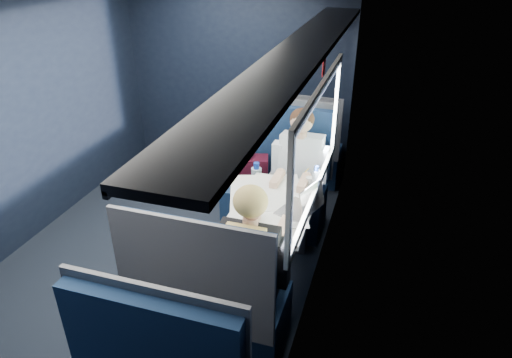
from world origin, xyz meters
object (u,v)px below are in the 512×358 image
(seat_bay_far, at_px, (212,302))
(bottle_small, at_px, (316,180))
(table, at_px, (271,212))
(woman, at_px, (253,258))
(seat_row_front, at_px, (297,151))
(seat_bay_near, at_px, (275,185))
(laptop, at_px, (304,205))
(cup, at_px, (310,182))
(man, at_px, (298,170))

(seat_bay_far, bearing_deg, bottle_small, 68.13)
(bottle_small, bearing_deg, seat_bay_far, -111.87)
(table, height_order, woman, woman)
(seat_row_front, xyz_separation_m, woman, (0.25, -2.50, 0.32))
(seat_bay_near, bearing_deg, bottle_small, -47.99)
(seat_row_front, distance_m, bottle_small, 1.61)
(seat_bay_far, xyz_separation_m, woman, (0.25, 0.17, 0.31))
(seat_bay_near, xyz_separation_m, laptop, (0.47, -0.91, 0.38))
(bottle_small, bearing_deg, woman, -102.61)
(laptop, relative_size, cup, 4.47)
(table, xyz_separation_m, seat_row_front, (-0.18, 1.80, -0.25))
(seat_bay_near, distance_m, seat_row_front, 0.93)
(table, height_order, bottle_small, bottle_small)
(laptop, bearing_deg, seat_row_front, 104.00)
(seat_row_front, bearing_deg, laptop, -76.00)
(man, distance_m, woman, 1.41)
(man, distance_m, laptop, 0.77)
(man, bearing_deg, woman, -90.00)
(woman, bearing_deg, seat_bay_far, -146.18)
(woman, bearing_deg, bottle_small, 77.39)
(seat_row_front, height_order, laptop, seat_row_front)
(seat_bay_near, height_order, laptop, seat_bay_near)
(seat_bay_far, bearing_deg, laptop, 61.30)
(seat_row_front, relative_size, cup, 13.60)
(table, height_order, seat_bay_near, seat_bay_near)
(man, xyz_separation_m, laptop, (0.21, -0.74, 0.09))
(seat_bay_far, height_order, bottle_small, seat_bay_far)
(man, xyz_separation_m, cup, (0.17, -0.31, 0.06))
(man, relative_size, cup, 15.50)
(table, distance_m, laptop, 0.31)
(table, relative_size, seat_bay_near, 0.79)
(seat_bay_near, height_order, seat_row_front, seat_bay_near)
(table, height_order, man, man)
(bottle_small, bearing_deg, table, -132.83)
(woman, distance_m, cup, 1.11)
(table, relative_size, man, 0.76)
(cup, bearing_deg, laptop, -84.46)
(cup, bearing_deg, man, 118.31)
(seat_bay_far, xyz_separation_m, laptop, (0.46, 0.84, 0.39))
(seat_row_front, bearing_deg, man, -77.17)
(laptop, bearing_deg, man, 105.72)
(bottle_small, distance_m, cup, 0.11)
(woman, bearing_deg, laptop, 72.74)
(bottle_small, bearing_deg, man, 121.34)
(seat_bay_far, bearing_deg, man, 80.97)
(seat_bay_near, height_order, seat_bay_far, same)
(seat_row_front, bearing_deg, seat_bay_far, -90.00)
(table, height_order, seat_bay_far, seat_bay_far)
(bottle_small, height_order, cup, bottle_small)
(seat_row_front, relative_size, bottle_small, 4.90)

